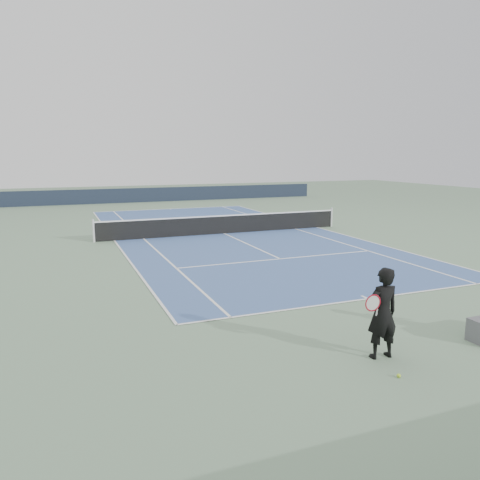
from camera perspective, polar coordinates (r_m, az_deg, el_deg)
name	(u,v)px	position (r m, az deg, el deg)	size (l,w,h in m)	color
ground	(224,234)	(23.97, -1.94, 0.78)	(80.00, 80.00, 0.00)	slate
court_surface	(224,234)	(23.96, -1.94, 0.79)	(10.97, 23.77, 0.01)	#3D5A90
tennis_net	(224,224)	(23.89, -1.95, 1.97)	(12.90, 0.10, 1.07)	silver
windscreen_far	(154,195)	(41.05, -10.48, 5.45)	(30.00, 0.25, 1.20)	black
tennis_player	(382,313)	(9.70, 16.97, -8.51)	(0.81, 0.53, 1.85)	black
tennis_ball	(399,376)	(9.29, 18.78, -15.38)	(0.07, 0.07, 0.07)	#B8E02D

